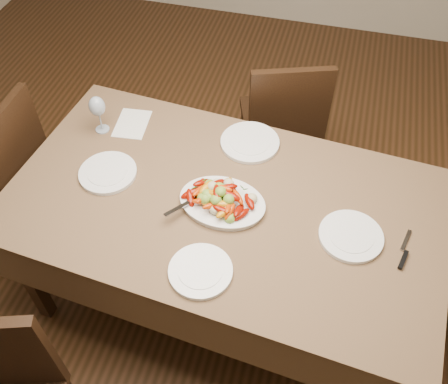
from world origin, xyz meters
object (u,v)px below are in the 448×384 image
plate_left (108,173)px  wine_glass (99,113)px  plate_far (250,142)px  dining_table (224,252)px  plate_near (201,271)px  serving_platter (222,203)px  chair_far (280,120)px  plate_right (351,236)px

plate_left → wine_glass: wine_glass is taller
plate_left → plate_far: same height
dining_table → plate_near: size_ratio=7.57×
dining_table → serving_platter: 0.39m
chair_far → serving_platter: bearing=64.3°
chair_far → plate_near: (-0.09, -1.26, 0.29)m
plate_right → chair_far: bearing=114.8°
plate_near → wine_glass: (-0.68, 0.64, 0.09)m
chair_far → plate_near: chair_far is taller
serving_platter → plate_near: 0.34m
plate_far → plate_near: bearing=-91.8°
chair_far → plate_far: (-0.07, -0.53, 0.29)m
plate_left → wine_glass: size_ratio=1.24×
plate_right → serving_platter: bearing=176.8°
plate_right → wine_glass: 1.26m
plate_right → plate_far: bearing=140.3°
serving_platter → plate_far: size_ratio=1.28×
plate_right → plate_near: size_ratio=1.05×
plate_left → plate_near: bearing=-35.0°
dining_table → plate_right: plate_right is taller
plate_left → plate_near: (0.54, -0.38, 0.00)m
chair_far → dining_table: bearing=64.3°
chair_far → plate_left: bearing=34.7°
plate_left → plate_near: size_ratio=1.05×
serving_platter → plate_left: (-0.53, 0.04, -0.00)m
plate_right → dining_table: bearing=174.6°
plate_right → plate_far: size_ratio=0.93×
plate_left → plate_right: 1.07m
plate_left → plate_right: same height
serving_platter → wine_glass: size_ratio=1.72×
wine_glass → plate_near: bearing=-43.2°
plate_near → plate_left: bearing=145.0°
chair_far → wine_glass: bearing=18.9°
serving_platter → plate_far: bearing=85.9°
chair_far → plate_near: 1.30m
plate_near → chair_far: bearing=85.9°
plate_left → plate_right: (1.07, -0.07, 0.00)m
chair_far → wine_glass: wine_glass is taller
plate_left → serving_platter: bearing=-4.5°
serving_platter → plate_right: size_ratio=1.38×
plate_far → wine_glass: 0.72m
dining_table → plate_right: bearing=-5.4°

